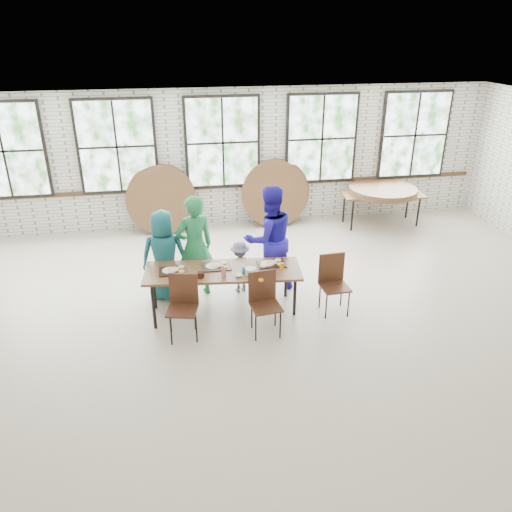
{
  "coord_description": "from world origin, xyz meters",
  "views": [
    {
      "loc": [
        -1.19,
        -6.21,
        4.19
      ],
      "look_at": [
        0.0,
        0.4,
        1.05
      ],
      "focal_mm": 35.0,
      "sensor_mm": 36.0,
      "label": 1
    }
  ],
  "objects": [
    {
      "name": "toddler",
      "position": [
        -0.12,
        1.29,
        0.45
      ],
      "size": [
        0.65,
        0.47,
        0.9
      ],
      "primitive_type": "imported",
      "rotation": [
        0.0,
        0.0,
        3.39
      ],
      "color": "#191137",
      "rests_on": "ground"
    },
    {
      "name": "adult_teal",
      "position": [
        -1.36,
        1.29,
        0.76
      ],
      "size": [
        0.76,
        0.51,
        1.53
      ],
      "primitive_type": "imported",
      "rotation": [
        0.0,
        0.0,
        3.11
      ],
      "color": "#1C696D",
      "rests_on": "ground"
    },
    {
      "name": "adult_green",
      "position": [
        -0.86,
        1.29,
        0.88
      ],
      "size": [
        0.74,
        0.6,
        1.76
      ],
      "primitive_type": "imported",
      "rotation": [
        0.0,
        0.0,
        3.45
      ],
      "color": "#217E47",
      "rests_on": "ground"
    },
    {
      "name": "chair_near_left",
      "position": [
        -1.12,
        0.13,
        0.56
      ],
      "size": [
        0.5,
        0.49,
        0.95
      ],
      "rotation": [
        0.0,
        0.0,
        -0.24
      ],
      "color": "#472717",
      "rests_on": "ground"
    },
    {
      "name": "room",
      "position": [
        0.0,
        4.44,
        1.83
      ],
      "size": [
        12.0,
        12.0,
        12.0
      ],
      "color": "#C0B098",
      "rests_on": "ground"
    },
    {
      "name": "chair_spare",
      "position": [
        1.23,
        0.41,
        0.56
      ],
      "size": [
        0.44,
        0.43,
        0.95
      ],
      "rotation": [
        0.0,
        0.0,
        0.06
      ],
      "color": "#472717",
      "rests_on": "ground"
    },
    {
      "name": "storage_table",
      "position": [
        3.5,
        3.82,
        0.69
      ],
      "size": [
        1.87,
        0.92,
        0.74
      ],
      "rotation": [
        0.0,
        0.0,
        -0.1
      ],
      "color": "brown",
      "rests_on": "ground"
    },
    {
      "name": "dining_table",
      "position": [
        -0.48,
        0.64,
        0.69
      ],
      "size": [
        2.47,
        1.04,
        0.74
      ],
      "rotation": [
        0.0,
        0.0,
        -0.1
      ],
      "color": "brown",
      "rests_on": "ground"
    },
    {
      "name": "adult_blue",
      "position": [
        0.38,
        1.29,
        0.92
      ],
      "size": [
        1.03,
        0.88,
        1.84
      ],
      "primitive_type": "imported",
      "rotation": [
        0.0,
        0.0,
        3.37
      ],
      "color": "#2419B1",
      "rests_on": "ground"
    },
    {
      "name": "tabletop_clutter",
      "position": [
        -0.38,
        0.6,
        0.77
      ],
      "size": [
        1.97,
        0.6,
        0.11
      ],
      "color": "black",
      "rests_on": "dining_table"
    },
    {
      "name": "round_tops_leaning",
      "position": [
        -0.12,
        4.25,
        0.73
      ],
      "size": [
        4.06,
        0.45,
        1.48
      ],
      "color": "brown",
      "rests_on": "ground"
    },
    {
      "name": "round_tops_stacked",
      "position": [
        3.5,
        3.82,
        0.8
      ],
      "size": [
        1.5,
        1.5,
        0.13
      ],
      "color": "brown",
      "rests_on": "storage_table"
    },
    {
      "name": "chair_near_right",
      "position": [
        0.05,
        0.01,
        0.56
      ],
      "size": [
        0.46,
        0.45,
        0.95
      ],
      "rotation": [
        0.0,
        0.0,
        0.11
      ],
      "color": "#472717",
      "rests_on": "ground"
    }
  ]
}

